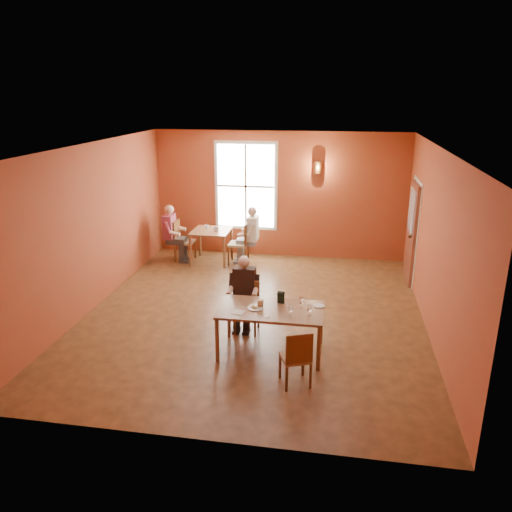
% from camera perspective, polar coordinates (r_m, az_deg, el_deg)
% --- Properties ---
extents(ground, '(6.00, 7.00, 0.01)m').
position_cam_1_polar(ground, '(9.15, -0.21, -6.65)').
color(ground, brown).
rests_on(ground, ground).
extents(wall_back, '(6.00, 0.04, 3.00)m').
position_cam_1_polar(wall_back, '(11.99, 2.67, 6.96)').
color(wall_back, brown).
rests_on(wall_back, ground).
extents(wall_front, '(6.00, 0.04, 3.00)m').
position_cam_1_polar(wall_front, '(5.42, -6.63, -7.65)').
color(wall_front, brown).
rests_on(wall_front, ground).
extents(wall_left, '(0.04, 7.00, 3.00)m').
position_cam_1_polar(wall_left, '(9.58, -18.21, 3.13)').
color(wall_left, brown).
rests_on(wall_left, ground).
extents(wall_right, '(0.04, 7.00, 3.00)m').
position_cam_1_polar(wall_right, '(8.65, 19.77, 1.37)').
color(wall_right, brown).
rests_on(wall_right, ground).
extents(ceiling, '(6.00, 7.00, 0.04)m').
position_cam_1_polar(ceiling, '(8.33, -0.24, 12.39)').
color(ceiling, white).
rests_on(ceiling, wall_back).
extents(window, '(1.36, 0.10, 1.96)m').
position_cam_1_polar(window, '(12.02, -1.17, 7.98)').
color(window, white).
rests_on(window, wall_back).
extents(door, '(0.12, 1.04, 2.10)m').
position_cam_1_polar(door, '(10.94, 17.30, 2.60)').
color(door, maroon).
rests_on(door, ground).
extents(wall_sconce, '(0.16, 0.16, 0.28)m').
position_cam_1_polar(wall_sconce, '(11.70, 7.10, 10.03)').
color(wall_sconce, brown).
rests_on(wall_sconce, wall_back).
extents(main_table, '(1.58, 0.89, 0.74)m').
position_cam_1_polar(main_table, '(7.73, 1.72, -8.55)').
color(main_table, brown).
rests_on(main_table, ground).
extents(chair_diner_main, '(0.38, 0.38, 0.85)m').
position_cam_1_polar(chair_diner_main, '(8.36, -1.07, -5.96)').
color(chair_diner_main, brown).
rests_on(chair_diner_main, ground).
extents(diner_main, '(0.49, 0.49, 1.21)m').
position_cam_1_polar(diner_main, '(8.26, -1.11, -4.90)').
color(diner_main, black).
rests_on(diner_main, ground).
extents(chair_empty, '(0.48, 0.48, 0.84)m').
position_cam_1_polar(chair_empty, '(6.97, 4.52, -11.36)').
color(chair_empty, brown).
rests_on(chair_empty, ground).
extents(plate_food, '(0.30, 0.30, 0.03)m').
position_cam_1_polar(plate_food, '(7.57, -0.06, -5.91)').
color(plate_food, white).
rests_on(plate_food, main_table).
extents(sandwich, '(0.09, 0.08, 0.10)m').
position_cam_1_polar(sandwich, '(7.60, 0.51, -5.51)').
color(sandwich, tan).
rests_on(sandwich, main_table).
extents(goblet_a, '(0.09, 0.09, 0.18)m').
position_cam_1_polar(goblet_a, '(7.59, 5.21, -5.32)').
color(goblet_a, white).
rests_on(goblet_a, main_table).
extents(goblet_b, '(0.08, 0.08, 0.18)m').
position_cam_1_polar(goblet_b, '(7.35, 6.14, -6.15)').
color(goblet_b, white).
rests_on(goblet_b, main_table).
extents(goblet_c, '(0.08, 0.08, 0.18)m').
position_cam_1_polar(goblet_c, '(7.31, 3.97, -6.24)').
color(goblet_c, white).
rests_on(goblet_c, main_table).
extents(menu_stand, '(0.12, 0.07, 0.19)m').
position_cam_1_polar(menu_stand, '(7.73, 2.87, -4.76)').
color(menu_stand, black).
rests_on(menu_stand, main_table).
extents(knife, '(0.18, 0.04, 0.00)m').
position_cam_1_polar(knife, '(7.32, 0.88, -6.90)').
color(knife, silver).
rests_on(knife, main_table).
extents(napkin, '(0.20, 0.20, 0.01)m').
position_cam_1_polar(napkin, '(7.45, -2.06, -6.44)').
color(napkin, white).
rests_on(napkin, main_table).
extents(side_plate, '(0.19, 0.19, 0.01)m').
position_cam_1_polar(side_plate, '(7.71, 7.22, -5.68)').
color(side_plate, white).
rests_on(side_plate, main_table).
extents(second_table, '(0.87, 0.87, 0.77)m').
position_cam_1_polar(second_table, '(11.81, -5.10, 1.14)').
color(second_table, brown).
rests_on(second_table, ground).
extents(chair_diner_white, '(0.44, 0.44, 0.99)m').
position_cam_1_polar(chair_diner_white, '(11.63, -2.01, 1.49)').
color(chair_diner_white, brown).
rests_on(chair_diner_white, ground).
extents(diner_white, '(0.52, 0.52, 1.30)m').
position_cam_1_polar(diner_white, '(11.58, -1.88, 2.22)').
color(diner_white, white).
rests_on(diner_white, ground).
extents(chair_diner_maroon, '(0.43, 0.43, 0.97)m').
position_cam_1_polar(chair_diner_maroon, '(11.95, -8.13, 1.74)').
color(chair_diner_maroon, '#4E2F17').
rests_on(chair_diner_maroon, ground).
extents(diner_maroon, '(0.52, 0.52, 1.31)m').
position_cam_1_polar(diner_maroon, '(11.92, -8.31, 2.53)').
color(diner_maroon, maroon).
rests_on(diner_maroon, ground).
extents(cup_a, '(0.15, 0.15, 0.10)m').
position_cam_1_polar(cup_a, '(11.59, -4.57, 3.06)').
color(cup_a, white).
rests_on(cup_a, second_table).
extents(cup_b, '(0.10, 0.10, 0.09)m').
position_cam_1_polar(cup_b, '(11.85, -5.68, 3.36)').
color(cup_b, white).
rests_on(cup_b, second_table).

